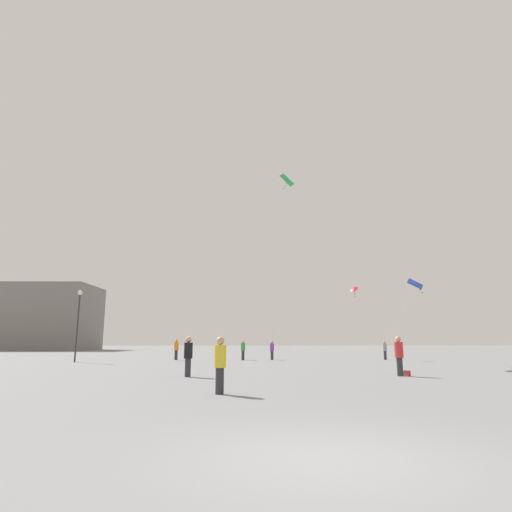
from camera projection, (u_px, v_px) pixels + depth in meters
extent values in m
plane|color=slate|center=(328.00, 459.00, 5.71)|extent=(300.00, 300.00, 0.00)
cylinder|color=#2D2D33|center=(400.00, 367.00, 19.37)|extent=(0.26, 0.26, 0.81)
cylinder|color=red|center=(399.00, 350.00, 19.52)|extent=(0.39, 0.39, 0.71)
sphere|color=tan|center=(398.00, 339.00, 19.61)|extent=(0.26, 0.26, 0.26)
cylinder|color=#2D2D33|center=(385.00, 355.00, 36.36)|extent=(0.24, 0.24, 0.73)
cylinder|color=gray|center=(385.00, 347.00, 36.49)|extent=(0.35, 0.35, 0.63)
sphere|color=tan|center=(384.00, 342.00, 36.58)|extent=(0.24, 0.24, 0.24)
cylinder|color=#2D2D33|center=(176.00, 355.00, 36.07)|extent=(0.26, 0.26, 0.80)
cylinder|color=orange|center=(176.00, 346.00, 36.22)|extent=(0.38, 0.38, 0.70)
sphere|color=tan|center=(177.00, 340.00, 36.31)|extent=(0.26, 0.26, 0.26)
cylinder|color=#2D2D33|center=(272.00, 355.00, 36.18)|extent=(0.24, 0.24, 0.74)
cylinder|color=purple|center=(272.00, 347.00, 36.31)|extent=(0.35, 0.35, 0.64)
sphere|color=tan|center=(272.00, 342.00, 36.40)|extent=(0.24, 0.24, 0.24)
cylinder|color=#2D2D33|center=(243.00, 356.00, 35.61)|extent=(0.24, 0.24, 0.75)
cylinder|color=#388C47|center=(243.00, 347.00, 35.75)|extent=(0.36, 0.36, 0.65)
sphere|color=tan|center=(243.00, 342.00, 35.83)|extent=(0.24, 0.24, 0.24)
cylinder|color=#2D2D33|center=(220.00, 381.00, 12.77)|extent=(0.25, 0.25, 0.77)
cylinder|color=yellow|center=(220.00, 356.00, 12.92)|extent=(0.37, 0.37, 0.67)
sphere|color=tan|center=(220.00, 341.00, 13.01)|extent=(0.25, 0.25, 0.25)
cylinder|color=#2D2D33|center=(188.00, 368.00, 18.94)|extent=(0.26, 0.26, 0.80)
cylinder|color=black|center=(188.00, 350.00, 19.09)|extent=(0.38, 0.38, 0.69)
sphere|color=tan|center=(189.00, 340.00, 19.18)|extent=(0.26, 0.26, 0.26)
pyramid|color=blue|center=(416.00, 284.00, 30.08)|extent=(1.54, 1.31, 0.69)
sphere|color=blue|center=(418.00, 287.00, 30.04)|extent=(0.10, 0.10, 0.10)
sphere|color=blue|center=(420.00, 290.00, 29.99)|extent=(0.10, 0.10, 0.10)
sphere|color=blue|center=(422.00, 293.00, 29.94)|extent=(0.10, 0.10, 0.10)
cylinder|color=silver|center=(399.00, 317.00, 33.32)|extent=(0.29, 7.43, 4.24)
cone|color=red|center=(354.00, 289.00, 38.45)|extent=(0.93, 0.94, 0.59)
sphere|color=red|center=(354.00, 291.00, 38.54)|extent=(0.10, 0.10, 0.10)
sphere|color=red|center=(355.00, 294.00, 38.63)|extent=(0.10, 0.10, 0.10)
sphere|color=red|center=(355.00, 296.00, 38.71)|extent=(0.10, 0.10, 0.10)
cylinder|color=silver|center=(369.00, 316.00, 37.50)|extent=(2.14, 1.14, 4.90)
pyramid|color=green|center=(288.00, 180.00, 34.96)|extent=(1.45, 1.56, 0.96)
sphere|color=green|center=(286.00, 183.00, 35.03)|extent=(0.10, 0.10, 0.10)
sphere|color=green|center=(285.00, 186.00, 35.10)|extent=(0.10, 0.10, 0.10)
sphere|color=green|center=(284.00, 189.00, 35.16)|extent=(0.10, 0.10, 0.10)
cylinder|color=silver|center=(279.00, 264.00, 35.67)|extent=(0.95, 4.16, 13.24)
cube|color=gray|center=(29.00, 318.00, 76.82)|extent=(23.58, 13.85, 11.45)
cylinder|color=#2D2D30|center=(77.00, 328.00, 32.58)|extent=(0.12, 0.12, 5.10)
sphere|color=#EAE5C6|center=(80.00, 293.00, 33.11)|extent=(0.36, 0.36, 0.36)
cube|color=maroon|center=(407.00, 373.00, 19.44)|extent=(0.26, 0.35, 0.24)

